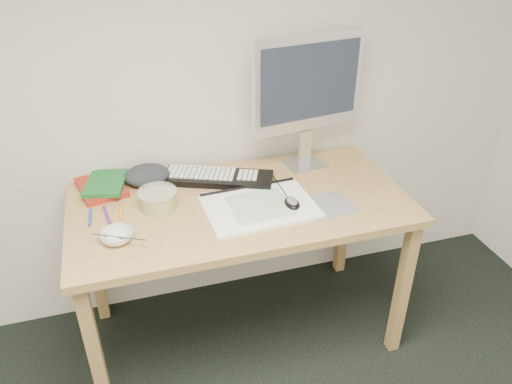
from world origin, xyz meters
TOP-DOWN VIEW (x-y plane):
  - room_shell at (0.00, 0.00)m, footprint 3.60×3.60m
  - desk at (0.19, 1.43)m, footprint 1.40×0.70m
  - mousepad at (0.53, 1.30)m, footprint 0.21×0.19m
  - sketchpad at (0.25, 1.36)m, footprint 0.46×0.34m
  - keyboard at (0.14, 1.63)m, footprint 0.50×0.33m
  - monitor at (0.56, 1.66)m, footprint 0.52×0.19m
  - mouse at (0.38, 1.33)m, footprint 0.06×0.10m
  - rice_bowl at (-0.32, 1.29)m, footprint 0.15×0.15m
  - chopsticks at (-0.31, 1.26)m, footprint 0.19×0.11m
  - fruit_tub at (-0.14, 1.48)m, footprint 0.20×0.20m
  - book_red at (-0.36, 1.69)m, footprint 0.23×0.27m
  - book_green at (-0.34, 1.69)m, footprint 0.21×0.25m
  - cloth_lump at (-0.16, 1.70)m, footprint 0.20×0.18m
  - pencil_pink at (0.12, 1.51)m, footprint 0.17×0.07m
  - pencil_tan at (0.22, 1.49)m, footprint 0.18×0.06m
  - pencil_black at (0.26, 1.54)m, footprint 0.19×0.05m
  - marker_blue at (-0.41, 1.48)m, footprint 0.02×0.12m
  - marker_orange at (-0.29, 1.49)m, footprint 0.03×0.13m
  - marker_purple at (-0.35, 1.48)m, footprint 0.03×0.13m

SIDE VIEW (x-z plane):
  - desk at x=0.19m, z-range 0.29..1.04m
  - mousepad at x=0.53m, z-range 0.75..0.75m
  - pencil_pink at x=0.12m, z-range 0.75..0.76m
  - pencil_tan at x=0.22m, z-range 0.75..0.76m
  - pencil_black at x=0.26m, z-range 0.75..0.76m
  - marker_blue at x=-0.41m, z-range 0.75..0.76m
  - marker_orange at x=-0.29m, z-range 0.75..0.76m
  - marker_purple at x=-0.35m, z-range 0.75..0.76m
  - sketchpad at x=0.25m, z-range 0.75..0.76m
  - book_red at x=-0.36m, z-range 0.75..0.77m
  - keyboard at x=0.14m, z-range 0.75..0.78m
  - rice_bowl at x=-0.32m, z-range 0.75..0.79m
  - mouse at x=0.38m, z-range 0.76..0.79m
  - book_green at x=-0.34m, z-range 0.77..0.79m
  - cloth_lump at x=-0.16m, z-range 0.75..0.82m
  - fruit_tub at x=-0.14m, z-range 0.75..0.83m
  - chopsticks at x=-0.31m, z-range 0.78..0.80m
  - monitor at x=0.56m, z-range 0.83..1.43m
  - room_shell at x=0.00m, z-range -0.24..3.36m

